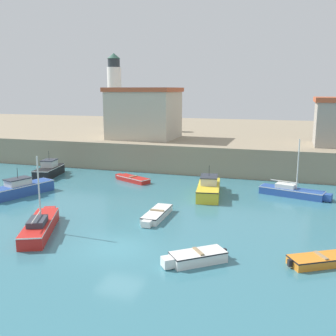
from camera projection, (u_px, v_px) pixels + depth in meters
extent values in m
plane|color=teal|center=(119.00, 246.00, 22.79)|extent=(200.00, 200.00, 0.00)
cube|color=gray|center=(228.00, 139.00, 59.62)|extent=(120.00, 40.00, 3.07)
cube|color=white|center=(157.00, 214.00, 27.89)|extent=(1.16, 3.74, 0.49)
cube|color=white|center=(147.00, 224.00, 25.90)|extent=(0.63, 0.52, 0.42)
cube|color=black|center=(157.00, 211.00, 27.85)|extent=(1.17, 3.77, 0.07)
cube|color=#997F5B|center=(157.00, 210.00, 27.83)|extent=(0.98, 0.20, 0.08)
cube|color=#284C9E|center=(22.00, 190.00, 33.77)|extent=(3.30, 5.79, 0.94)
cube|color=white|center=(21.00, 185.00, 33.68)|extent=(3.34, 5.85, 0.07)
cube|color=silver|center=(18.00, 182.00, 33.40)|extent=(1.74, 2.23, 0.52)
cube|color=#2D333D|center=(18.00, 179.00, 33.34)|extent=(1.87, 2.42, 0.08)
cylinder|color=black|center=(17.00, 173.00, 33.25)|extent=(0.04, 0.04, 0.90)
cube|color=yellow|center=(209.00, 190.00, 33.52)|extent=(2.62, 5.66, 0.99)
cube|color=yellow|center=(210.00, 182.00, 36.55)|extent=(1.10, 0.95, 0.84)
cube|color=black|center=(209.00, 185.00, 33.43)|extent=(2.64, 5.72, 0.07)
cube|color=silver|center=(209.00, 180.00, 33.63)|extent=(1.63, 2.09, 0.62)
cube|color=#2D333D|center=(209.00, 176.00, 33.56)|extent=(1.74, 2.27, 0.08)
cylinder|color=black|center=(209.00, 171.00, 33.46)|extent=(0.04, 0.04, 0.90)
cube|color=red|center=(40.00, 227.00, 24.77)|extent=(3.56, 5.78, 0.81)
cube|color=red|center=(49.00, 212.00, 27.86)|extent=(0.97, 0.90, 0.68)
cube|color=white|center=(40.00, 222.00, 24.70)|extent=(3.60, 5.84, 0.07)
cylinder|color=silver|center=(39.00, 188.00, 24.71)|extent=(0.10, 0.10, 4.09)
cylinder|color=silver|center=(36.00, 217.00, 23.89)|extent=(1.09, 2.38, 0.08)
cube|color=#333842|center=(37.00, 222.00, 24.10)|extent=(1.59, 1.96, 0.36)
cube|color=orange|center=(321.00, 260.00, 20.40)|extent=(3.46, 2.74, 0.47)
cube|color=black|center=(321.00, 257.00, 20.36)|extent=(3.49, 2.77, 0.07)
cube|color=#997F5B|center=(321.00, 255.00, 20.34)|extent=(0.70, 0.99, 0.08)
cube|color=black|center=(290.00, 263.00, 19.98)|extent=(0.27, 0.27, 0.36)
cube|color=black|center=(49.00, 172.00, 41.07)|extent=(2.36, 4.51, 0.95)
cube|color=black|center=(59.00, 167.00, 43.52)|extent=(1.03, 0.90, 0.81)
cube|color=white|center=(49.00, 168.00, 40.98)|extent=(2.38, 4.56, 0.07)
cube|color=silver|center=(49.00, 164.00, 41.11)|extent=(1.49, 1.69, 0.70)
cube|color=#2D333D|center=(49.00, 160.00, 41.04)|extent=(1.59, 1.83, 0.08)
cylinder|color=black|center=(49.00, 155.00, 40.94)|extent=(0.04, 0.04, 0.90)
cube|color=red|center=(133.00, 179.00, 38.78)|extent=(3.84, 2.69, 0.47)
cube|color=red|center=(119.00, 176.00, 40.21)|extent=(0.76, 0.82, 0.40)
cube|color=white|center=(133.00, 177.00, 38.74)|extent=(3.88, 2.71, 0.07)
cube|color=#997F5B|center=(133.00, 176.00, 38.73)|extent=(0.62, 0.99, 0.08)
cube|color=white|center=(198.00, 257.00, 20.65)|extent=(3.03, 2.77, 0.58)
cube|color=white|center=(168.00, 262.00, 20.04)|extent=(0.85, 0.87, 0.50)
cube|color=black|center=(198.00, 253.00, 20.60)|extent=(3.06, 2.79, 0.07)
cube|color=#997F5B|center=(198.00, 251.00, 20.58)|extent=(0.81, 0.94, 0.08)
cube|color=black|center=(224.00, 252.00, 21.20)|extent=(0.28, 0.28, 0.36)
cube|color=#284C9E|center=(291.00, 192.00, 33.47)|extent=(5.45, 2.73, 0.66)
cube|color=#284C9E|center=(328.00, 197.00, 31.90)|extent=(0.79, 0.89, 0.56)
cube|color=white|center=(292.00, 189.00, 33.41)|extent=(5.51, 2.75, 0.07)
cylinder|color=silver|center=(298.00, 164.00, 32.77)|extent=(0.10, 0.10, 4.29)
cylinder|color=silver|center=(284.00, 181.00, 33.65)|extent=(2.31, 0.71, 0.08)
cube|color=silver|center=(286.00, 186.00, 33.65)|extent=(1.78, 1.34, 0.36)
cylinder|color=silver|center=(115.00, 99.00, 57.94)|extent=(2.04, 2.04, 9.01)
cylinder|color=#2D5647|center=(115.00, 96.00, 57.85)|extent=(2.10, 2.10, 0.90)
cylinder|color=#262D33|center=(114.00, 63.00, 56.93)|extent=(1.74, 1.74, 1.20)
cone|color=#2D5647|center=(114.00, 56.00, 56.73)|extent=(1.94, 1.94, 0.80)
cube|color=#BCB29E|center=(144.00, 115.00, 47.68)|extent=(7.65, 6.74, 5.58)
cube|color=#B25133|center=(144.00, 90.00, 47.08)|extent=(8.03, 7.08, 0.50)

